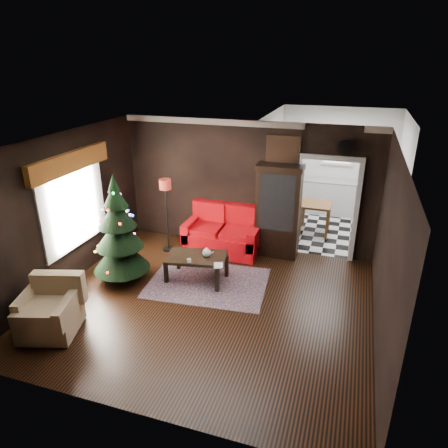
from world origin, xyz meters
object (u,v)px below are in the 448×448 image
(christmas_tree, at_px, (119,230))
(armchair, at_px, (48,307))
(curio_cabinet, at_px, (278,213))
(coffee_table, at_px, (197,268))
(floor_lamp, at_px, (167,215))
(teapot, at_px, (207,253))
(kitchen_table, at_px, (315,218))
(wall_clock, at_px, (345,147))
(loveseat, at_px, (223,230))

(christmas_tree, xyz_separation_m, armchair, (-0.23, -1.75, -0.59))
(curio_cabinet, height_order, coffee_table, curio_cabinet)
(floor_lamp, height_order, teapot, floor_lamp)
(armchair, relative_size, coffee_table, 0.78)
(floor_lamp, height_order, kitchen_table, floor_lamp)
(curio_cabinet, distance_m, wall_clock, 1.88)
(christmas_tree, relative_size, teapot, 10.70)
(teapot, xyz_separation_m, wall_clock, (2.24, 1.72, 1.78))
(teapot, bearing_deg, armchair, -128.22)
(armchair, bearing_deg, coffee_table, 38.20)
(loveseat, relative_size, armchair, 1.95)
(christmas_tree, bearing_deg, floor_lamp, 79.57)
(loveseat, relative_size, teapot, 9.09)
(teapot, height_order, kitchen_table, kitchen_table)
(loveseat, height_order, wall_clock, wall_clock)
(teapot, bearing_deg, curio_cabinet, 55.93)
(floor_lamp, distance_m, wall_clock, 3.90)
(curio_cabinet, height_order, christmas_tree, christmas_tree)
(armchair, bearing_deg, curio_cabinet, 37.02)
(curio_cabinet, bearing_deg, loveseat, -169.17)
(wall_clock, bearing_deg, loveseat, -170.34)
(loveseat, height_order, christmas_tree, christmas_tree)
(loveseat, distance_m, armchair, 3.92)
(floor_lamp, bearing_deg, kitchen_table, 34.00)
(loveseat, xyz_separation_m, teapot, (0.11, -1.32, 0.10))
(christmas_tree, xyz_separation_m, coffee_table, (1.34, 0.46, -0.79))
(curio_cabinet, relative_size, christmas_tree, 0.95)
(christmas_tree, xyz_separation_m, kitchen_table, (3.22, 3.45, -0.67))
(teapot, bearing_deg, floor_lamp, 142.34)
(wall_clock, bearing_deg, coffee_table, -144.29)
(christmas_tree, relative_size, coffee_table, 1.80)
(loveseat, height_order, curio_cabinet, curio_cabinet)
(coffee_table, relative_size, wall_clock, 3.47)
(armchair, bearing_deg, floor_lamp, 64.79)
(floor_lamp, distance_m, kitchen_table, 3.59)
(curio_cabinet, bearing_deg, coffee_table, -128.17)
(floor_lamp, bearing_deg, coffee_table, -43.31)
(christmas_tree, xyz_separation_m, teapot, (1.53, 0.49, -0.45))
(christmas_tree, distance_m, teapot, 1.67)
(christmas_tree, bearing_deg, kitchen_table, 46.99)
(curio_cabinet, height_order, armchair, curio_cabinet)
(christmas_tree, xyz_separation_m, wall_clock, (3.77, 2.20, 1.33))
(curio_cabinet, bearing_deg, teapot, -124.07)
(kitchen_table, bearing_deg, armchair, -123.55)
(armchair, height_order, kitchen_table, armchair)
(curio_cabinet, xyz_separation_m, wall_clock, (1.20, 0.18, 1.43))
(floor_lamp, bearing_deg, armchair, -98.81)
(kitchen_table, bearing_deg, wall_clock, -66.25)
(loveseat, distance_m, teapot, 1.33)
(christmas_tree, bearing_deg, loveseat, 51.76)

